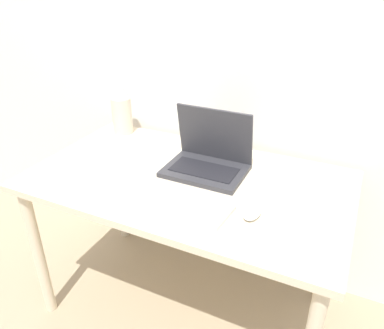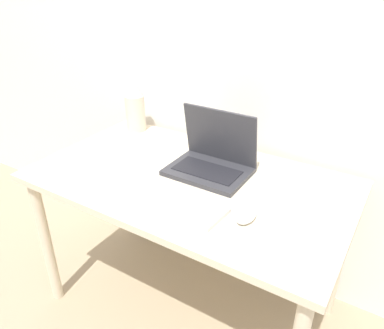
{
  "view_description": "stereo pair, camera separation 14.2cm",
  "coord_description": "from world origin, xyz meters",
  "px_view_note": "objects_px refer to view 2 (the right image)",
  "views": [
    {
      "loc": [
        0.59,
        -0.82,
        1.49
      ],
      "look_at": [
        0.05,
        0.32,
        0.82
      ],
      "focal_mm": 35.0,
      "sensor_mm": 36.0,
      "label": 1
    },
    {
      "loc": [
        0.71,
        -0.75,
        1.49
      ],
      "look_at": [
        0.05,
        0.32,
        0.82
      ],
      "focal_mm": 35.0,
      "sensor_mm": 36.0,
      "label": 2
    }
  ],
  "objects_px": {
    "laptop": "(212,159)",
    "mouse": "(246,216)",
    "keyboard": "(173,200)",
    "vase": "(135,106)"
  },
  "relations": [
    {
      "from": "keyboard",
      "to": "vase",
      "type": "height_order",
      "value": "vase"
    },
    {
      "from": "laptop",
      "to": "keyboard",
      "type": "bearing_deg",
      "value": -90.24
    },
    {
      "from": "laptop",
      "to": "keyboard",
      "type": "xyz_separation_m",
      "value": [
        -0.0,
        -0.29,
        -0.05
      ]
    },
    {
      "from": "keyboard",
      "to": "mouse",
      "type": "xyz_separation_m",
      "value": [
        0.27,
        0.05,
        0.0
      ]
    },
    {
      "from": "keyboard",
      "to": "mouse",
      "type": "distance_m",
      "value": 0.27
    },
    {
      "from": "keyboard",
      "to": "laptop",
      "type": "bearing_deg",
      "value": 89.76
    },
    {
      "from": "laptop",
      "to": "mouse",
      "type": "relative_size",
      "value": 3.15
    },
    {
      "from": "laptop",
      "to": "mouse",
      "type": "bearing_deg",
      "value": -42.0
    },
    {
      "from": "keyboard",
      "to": "vase",
      "type": "bearing_deg",
      "value": 140.02
    },
    {
      "from": "laptop",
      "to": "keyboard",
      "type": "height_order",
      "value": "laptop"
    }
  ]
}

